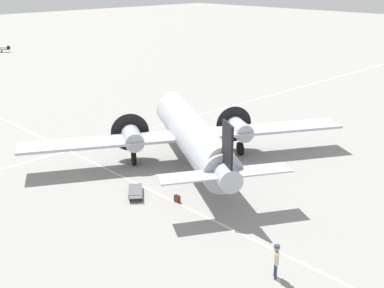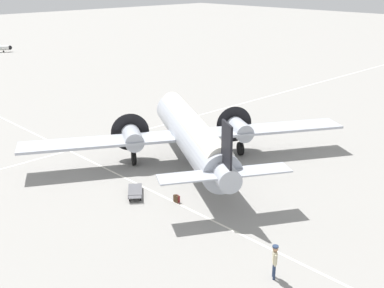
% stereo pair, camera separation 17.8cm
% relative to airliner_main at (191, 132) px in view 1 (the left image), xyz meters
% --- Properties ---
extents(ground_plane, '(300.00, 300.00, 0.00)m').
position_rel_airliner_main_xyz_m(ground_plane, '(-0.38, 0.22, -2.58)').
color(ground_plane, gray).
extents(apron_line_eastwest, '(120.00, 0.16, 0.01)m').
position_rel_airliner_main_xyz_m(apron_line_eastwest, '(-0.38, 5.53, -2.58)').
color(apron_line_eastwest, silver).
rests_on(apron_line_eastwest, ground_plane).
extents(apron_line_northsouth, '(0.16, 120.00, 0.01)m').
position_rel_airliner_main_xyz_m(apron_line_northsouth, '(9.15, 0.22, -2.58)').
color(apron_line_northsouth, silver).
rests_on(apron_line_northsouth, ground_plane).
extents(airliner_main, '(18.39, 23.70, 5.97)m').
position_rel_airliner_main_xyz_m(airliner_main, '(0.00, 0.00, 0.00)').
color(airliner_main, '#ADB2BC').
rests_on(airliner_main, ground_plane).
extents(crew_foreground, '(0.46, 0.47, 1.82)m').
position_rel_airliner_main_xyz_m(crew_foreground, '(-13.85, 7.55, -1.44)').
color(crew_foreground, navy).
rests_on(crew_foreground, ground_plane).
extents(suitcase_near_door, '(0.39, 0.16, 0.54)m').
position_rel_airliner_main_xyz_m(suitcase_near_door, '(-4.36, 5.47, -2.33)').
color(suitcase_near_door, '#47331E').
rests_on(suitcase_near_door, ground_plane).
extents(suitcase_upright_spare, '(0.38, 0.17, 0.52)m').
position_rel_airliner_main_xyz_m(suitcase_upright_spare, '(-4.38, 5.40, -2.34)').
color(suitcase_upright_spare, maroon).
rests_on(suitcase_upright_spare, ground_plane).
extents(baggage_cart, '(2.45, 2.20, 0.56)m').
position_rel_airliner_main_xyz_m(baggage_cart, '(-1.64, 6.75, -2.30)').
color(baggage_cart, '#56565B').
rests_on(baggage_cart, ground_plane).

